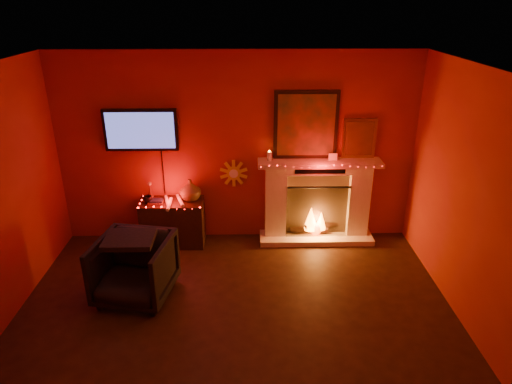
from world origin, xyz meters
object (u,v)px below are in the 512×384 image
fireplace (317,193)px  tv (141,130)px  sunburst_clock (234,173)px  console_table (174,219)px  armchair (134,269)px

fireplace → tv: fireplace is taller
sunburst_clock → console_table: 1.07m
fireplace → tv: size_ratio=1.76×
fireplace → console_table: (-2.05, -0.13, -0.33)m
tv → console_table: size_ratio=1.27×
armchair → console_table: bearing=88.1°
fireplace → armchair: bearing=-148.8°
fireplace → sunburst_clock: bearing=175.6°
tv → sunburst_clock: (1.25, 0.03, -0.65)m
fireplace → armchair: 2.74m
armchair → tv: bearing=104.8°
armchair → fireplace: bearing=41.7°
fireplace → armchair: fireplace is taller
fireplace → console_table: size_ratio=2.23×
tv → armchair: tv is taller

